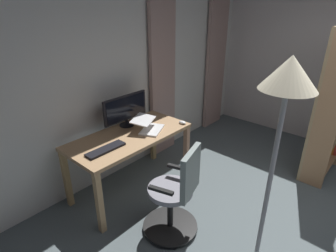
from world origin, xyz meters
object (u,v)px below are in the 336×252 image
floor_lamp (282,113)px  office_chair (176,196)px  computer_keyboard (106,149)px  computer_monitor (126,109)px  desk (130,142)px  bookshelf (330,107)px  laptop (149,126)px  computer_mouse (182,122)px

floor_lamp → office_chair: bearing=-99.8°
computer_keyboard → floor_lamp: size_ratio=0.23×
office_chair → computer_monitor: 1.25m
computer_keyboard → computer_monitor: bearing=-150.0°
computer_keyboard → desk: bearing=-166.9°
office_chair → bookshelf: 2.28m
bookshelf → floor_lamp: 2.35m
bookshelf → floor_lamp: size_ratio=1.00×
desk → office_chair: 0.90m
desk → office_chair: bearing=77.8°
laptop → office_chair: bearing=36.2°
computer_mouse → bookshelf: (-1.28, 1.33, 0.18)m
computer_keyboard → bookshelf: (-2.33, 1.49, 0.19)m
computer_monitor → bookshelf: bookshelf is taller
office_chair → computer_monitor: (-0.34, -1.09, 0.52)m
office_chair → floor_lamp: floor_lamp is taller
bookshelf → laptop: bearing=-41.8°
laptop → computer_mouse: 0.45m
office_chair → computer_keyboard: office_chair is taller
computer_keyboard → laptop: (-0.64, -0.02, 0.04)m
computer_keyboard → floor_lamp: 1.84m
computer_monitor → computer_mouse: 0.72m
desk → computer_keyboard: size_ratio=3.32×
bookshelf → floor_lamp: bearing=4.0°
computer_monitor → laptop: size_ratio=1.45×
office_chair → floor_lamp: 1.44m
laptop → computer_mouse: size_ratio=4.37×
floor_lamp → laptop: bearing=-108.9°
computer_keyboard → laptop: bearing=-178.5°
office_chair → computer_mouse: office_chair is taller
laptop → bookshelf: bearing=112.6°
desk → computer_monitor: (-0.15, -0.23, 0.31)m
floor_lamp → desk: bearing=-101.0°
office_chair → computer_monitor: bearing=56.5°
office_chair → computer_mouse: (-0.83, -0.60, 0.32)m
computer_monitor → computer_mouse: size_ratio=6.32×
desk → computer_mouse: (-0.64, 0.26, 0.11)m
computer_mouse → floor_lamp: size_ratio=0.05×
bookshelf → office_chair: bearing=-19.0°
desk → laptop: laptop is taller
computer_monitor → computer_keyboard: (0.56, 0.32, -0.20)m
bookshelf → computer_keyboard: bearing=-32.7°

